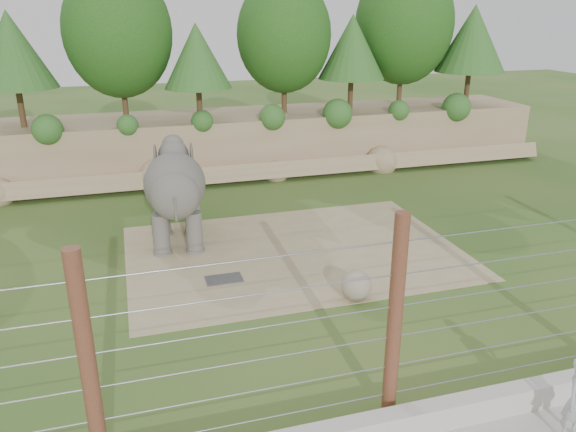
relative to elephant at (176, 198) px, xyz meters
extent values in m
plane|color=#2C581C|center=(2.82, -4.75, -1.52)|extent=(90.00, 90.00, 0.00)
cube|color=#8E7957|center=(2.82, 8.25, -0.27)|extent=(30.00, 4.00, 2.50)
cube|color=#8E7957|center=(2.82, 5.95, -1.17)|extent=(30.00, 1.37, 1.07)
cylinder|color=#3F2B19|center=(-5.18, 7.75, 1.77)|extent=(0.24, 0.24, 1.58)
sphere|color=#164312|center=(-5.18, 7.75, 3.90)|extent=(3.60, 3.60, 3.60)
cylinder|color=#3F2B19|center=(-1.18, 8.25, 1.94)|extent=(0.24, 0.24, 1.92)
sphere|color=#164312|center=(-1.18, 8.25, 4.55)|extent=(4.40, 4.40, 4.40)
cylinder|color=#3F2B19|center=(1.82, 7.05, 1.68)|extent=(0.24, 0.24, 1.40)
sphere|color=#164312|center=(1.82, 7.05, 3.58)|extent=(3.20, 3.20, 3.20)
cylinder|color=#3F2B19|center=(5.82, 8.05, 1.89)|extent=(0.24, 0.24, 1.82)
sphere|color=#164312|center=(5.82, 8.05, 4.36)|extent=(4.16, 4.16, 4.16)
cylinder|color=#3F2B19|center=(8.82, 7.45, 1.73)|extent=(0.24, 0.24, 1.50)
sphere|color=#164312|center=(8.82, 7.45, 3.77)|extent=(3.44, 3.44, 3.44)
cylinder|color=#3F2B19|center=(11.82, 8.45, 1.99)|extent=(0.24, 0.24, 2.03)
sphere|color=#164312|center=(11.82, 8.45, 4.75)|extent=(4.64, 4.64, 4.64)
cylinder|color=#3F2B19|center=(14.82, 7.25, 1.80)|extent=(0.24, 0.24, 1.64)
sphere|color=#164312|center=(14.82, 7.25, 4.03)|extent=(3.76, 3.76, 3.76)
cube|color=#9E8863|center=(3.32, -1.75, -1.51)|extent=(10.00, 7.00, 0.02)
cube|color=#262628|center=(0.91, -2.99, -1.49)|extent=(1.00, 0.60, 0.03)
sphere|color=gray|center=(3.96, -5.05, -1.11)|extent=(0.79, 0.79, 0.79)
cube|color=beige|center=(2.82, -9.75, -1.27)|extent=(26.00, 0.35, 0.50)
cylinder|color=#512D1C|center=(-2.18, -9.25, 0.48)|extent=(0.26, 0.26, 4.00)
cylinder|color=#512D1C|center=(2.82, -9.25, 0.48)|extent=(0.26, 0.26, 4.00)
cylinder|color=gray|center=(2.82, -9.25, -1.02)|extent=(20.00, 0.02, 0.02)
cylinder|color=gray|center=(2.82, -9.25, -0.42)|extent=(20.00, 0.02, 0.02)
cylinder|color=gray|center=(2.82, -9.25, 0.18)|extent=(20.00, 0.02, 0.02)
cylinder|color=gray|center=(2.82, -9.25, 0.78)|extent=(20.00, 0.02, 0.02)
cylinder|color=gray|center=(2.82, -9.25, 1.38)|extent=(20.00, 0.02, 0.02)
cylinder|color=gray|center=(2.82, -9.25, 1.98)|extent=(20.00, 0.02, 0.02)
camera|label=1|loc=(-1.31, -16.77, 5.57)|focal=35.00mm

